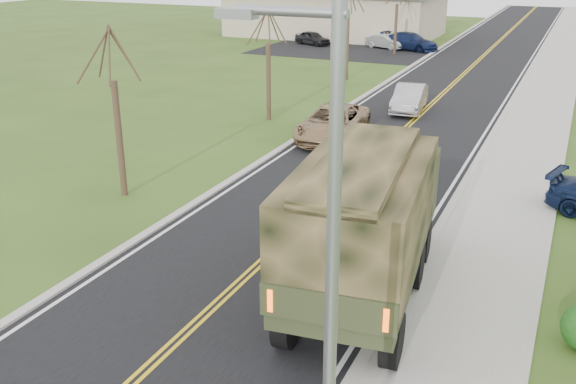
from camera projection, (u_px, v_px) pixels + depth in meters
The scene contains 16 objects.
road at pixel (466, 72), 46.24m from camera, with size 8.00×120.00×0.01m, color black.
curb_right at pixel (526, 76), 44.61m from camera, with size 0.30×120.00×0.12m, color #9E998E.
sidewalk_right at pixel (553, 78), 43.93m from camera, with size 3.20×120.00×0.10m, color #9E998E.
curb_left at pixel (409, 68), 47.83m from camera, with size 0.30×120.00×0.10m, color #9E998E.
street_light at pixel (325, 280), 8.35m from camera, with size 1.65×0.22×8.00m.
bare_tree_a at pixel (118, 125), 22.53m from camera, with size 1.93×2.26×6.08m.
bare_tree_b at pixel (268, 72), 32.78m from camera, with size 1.83×2.14×5.73m.
bare_tree_c at pixel (347, 38), 42.87m from camera, with size 2.04×2.39×6.42m.
bare_tree_d at pixel (396, 23), 53.14m from camera, with size 1.88×2.20×5.91m.
commercial_building at pixel (337, 8), 65.04m from camera, with size 25.50×21.50×5.65m.
military_truck at pixel (366, 215), 15.87m from camera, with size 3.65×8.25×3.99m.
suv_champagne at pixel (333, 123), 30.02m from camera, with size 2.56×5.55×1.54m, color #987A56.
sedan_silver at pixel (409, 98), 35.15m from camera, with size 1.51×4.34×1.43m, color #B2B1B6.
lot_car_dark at pixel (313, 38), 58.98m from camera, with size 1.48×3.67×1.25m, color black.
lot_car_silver at pixel (386, 41), 56.86m from camera, with size 1.31×3.76×1.24m, color #BAB9BF.
lot_car_navy at pixel (410, 41), 55.96m from camera, with size 2.11×5.18×1.50m, color #101A3D.
Camera 1 is at (7.53, -7.42, 8.49)m, focal length 40.00 mm.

